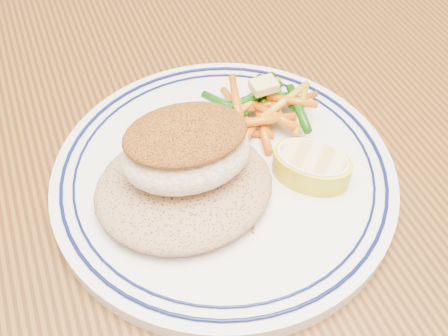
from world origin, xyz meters
The scene contains 7 objects.
dining_table centered at (0.00, 0.00, 0.65)m, with size 1.50×0.90×0.75m.
plate centered at (-0.03, -0.02, 0.76)m, with size 0.29×0.29×0.02m.
rice_pilaf centered at (-0.07, -0.03, 0.78)m, with size 0.14×0.13×0.03m, color #9E754F.
fish_fillet centered at (-0.06, -0.02, 0.81)m, with size 0.11×0.08×0.05m.
vegetable_pile centered at (0.03, 0.03, 0.78)m, with size 0.10×0.09×0.03m.
butter_pat centered at (0.03, 0.04, 0.80)m, with size 0.02×0.02×0.01m, color #DFCB6D.
lemon_wedge centered at (0.04, -0.05, 0.78)m, with size 0.08×0.08×0.03m.
Camera 1 is at (-0.14, -0.30, 1.12)m, focal length 45.00 mm.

